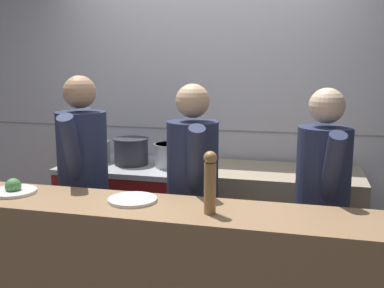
% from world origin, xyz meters
% --- Properties ---
extents(wall_back_tiled, '(8.00, 0.06, 2.60)m').
position_xyz_m(wall_back_tiled, '(0.00, 1.34, 1.30)').
color(wall_back_tiled, silver).
rests_on(wall_back_tiled, ground_plane).
extents(oven_range, '(1.10, 0.71, 0.90)m').
position_xyz_m(oven_range, '(-0.57, 0.93, 0.45)').
color(oven_range, maroon).
rests_on(oven_range, ground_plane).
extents(prep_counter, '(1.19, 0.65, 0.91)m').
position_xyz_m(prep_counter, '(0.63, 0.93, 0.45)').
color(prep_counter, gray).
rests_on(prep_counter, ground_plane).
extents(stock_pot, '(0.26, 0.26, 0.18)m').
position_xyz_m(stock_pot, '(-0.89, 0.92, 1.00)').
color(stock_pot, beige).
rests_on(stock_pot, oven_range).
extents(sauce_pot, '(0.29, 0.29, 0.21)m').
position_xyz_m(sauce_pot, '(-0.57, 0.91, 1.02)').
color(sauce_pot, '#2D2D33').
rests_on(sauce_pot, oven_range).
extents(braising_pot, '(0.27, 0.27, 0.19)m').
position_xyz_m(braising_pot, '(-0.23, 0.90, 1.00)').
color(braising_pot, '#B7BABF').
rests_on(braising_pot, oven_range).
extents(plated_dish_main, '(0.26, 0.26, 0.09)m').
position_xyz_m(plated_dish_main, '(-0.84, -0.23, 0.99)').
color(plated_dish_main, white).
rests_on(plated_dish_main, pass_counter).
extents(plated_dish_appetiser, '(0.27, 0.27, 0.02)m').
position_xyz_m(plated_dish_appetiser, '(-0.11, -0.20, 0.98)').
color(plated_dish_appetiser, white).
rests_on(plated_dish_appetiser, pass_counter).
extents(pepper_mill, '(0.07, 0.07, 0.32)m').
position_xyz_m(pepper_mill, '(0.34, -0.29, 1.13)').
color(pepper_mill, '#AD7A47').
rests_on(pepper_mill, pass_counter).
extents(chef_head_cook, '(0.39, 0.72, 1.64)m').
position_xyz_m(chef_head_cook, '(-0.65, 0.26, 0.91)').
color(chef_head_cook, black).
rests_on(chef_head_cook, ground_plane).
extents(chef_sous, '(0.41, 0.69, 1.59)m').
position_xyz_m(chef_sous, '(0.11, 0.25, 0.89)').
color(chef_sous, black).
rests_on(chef_sous, ground_plane).
extents(chef_line, '(0.37, 0.69, 1.58)m').
position_xyz_m(chef_line, '(0.91, 0.29, 0.88)').
color(chef_line, black).
rests_on(chef_line, ground_plane).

